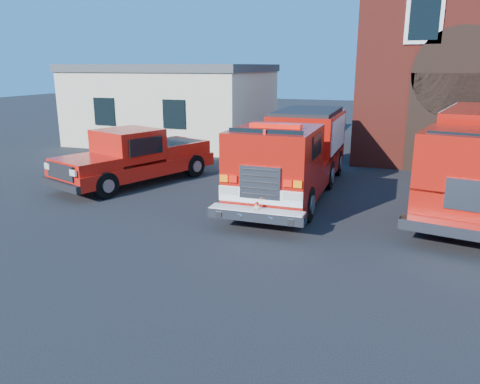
% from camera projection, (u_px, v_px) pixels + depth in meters
% --- Properties ---
extents(ground, '(100.00, 100.00, 0.00)m').
position_uv_depth(ground, '(255.00, 227.00, 12.84)').
color(ground, black).
rests_on(ground, ground).
extents(side_building, '(10.20, 8.20, 4.35)m').
position_uv_depth(side_building, '(175.00, 103.00, 26.99)').
color(side_building, beige).
rests_on(side_building, ground).
extents(fire_engine, '(2.57, 8.80, 2.71)m').
position_uv_depth(fire_engine, '(295.00, 153.00, 15.95)').
color(fire_engine, black).
rests_on(fire_engine, ground).
extents(pickup_truck, '(4.31, 6.63, 2.04)m').
position_uv_depth(pickup_truck, '(136.00, 157.00, 17.46)').
color(pickup_truck, black).
rests_on(pickup_truck, ground).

